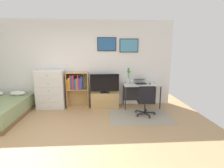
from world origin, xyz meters
TOP-DOWN VIEW (x-y plane):
  - ground_plane at (0.00, 0.00)m, footprint 7.20×7.20m
  - wall_back_with_posters at (0.02, 2.43)m, footprint 6.12×0.09m
  - area_rug at (1.85, 1.32)m, footprint 1.70×1.20m
  - dresser at (-0.77, 2.15)m, footprint 0.84×0.46m
  - bookshelf at (0.01, 2.21)m, footprint 0.68×0.30m
  - tv_stand at (0.89, 2.17)m, footprint 0.87×0.41m
  - television at (0.89, 2.15)m, footprint 0.90×0.16m
  - desk at (2.05, 2.17)m, footprint 1.13×0.55m
  - office_chair at (1.99, 1.33)m, footprint 0.57×0.58m
  - laptop at (2.03, 2.20)m, footprint 0.39×0.42m
  - computer_mouse at (2.30, 2.07)m, footprint 0.06×0.10m
  - bamboo_vase at (1.65, 2.25)m, footprint 0.10×0.09m
  - wine_glass at (1.74, 2.07)m, footprint 0.07×0.07m

SIDE VIEW (x-z plane):
  - ground_plane at x=0.00m, z-range 0.00..0.00m
  - area_rug at x=1.85m, z-range 0.00..0.01m
  - tv_stand at x=0.89m, z-range 0.00..0.47m
  - office_chair at x=1.99m, z-range 0.03..0.89m
  - dresser at x=-0.77m, z-range 0.00..1.19m
  - desk at x=2.05m, z-range 0.23..0.97m
  - bookshelf at x=0.01m, z-range 0.12..1.23m
  - computer_mouse at x=2.30m, z-range 0.74..0.77m
  - television at x=0.89m, z-range 0.47..1.06m
  - laptop at x=2.03m, z-range 0.72..0.88m
  - wine_glass at x=1.74m, z-range 0.78..0.96m
  - bamboo_vase at x=1.65m, z-range 0.72..1.21m
  - wall_back_with_posters at x=0.02m, z-range 0.01..2.71m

